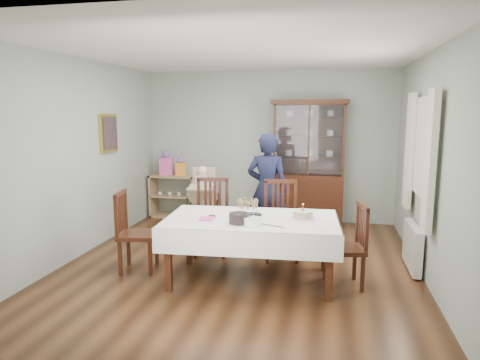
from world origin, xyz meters
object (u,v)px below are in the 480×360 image
(woman, at_px, (267,189))
(champagne_tray, at_px, (248,211))
(china_cabinet, at_px, (309,161))
(chair_end_right, at_px, (345,262))
(dining_table, at_px, (251,249))
(sideboard, at_px, (174,196))
(chair_far_left, at_px, (211,232))
(chair_end_left, at_px, (137,247))
(chair_far_right, at_px, (281,236))
(gift_bag_orange, at_px, (180,167))
(high_chair, at_px, (203,209))
(birthday_cake, at_px, (303,215))
(gift_bag_pink, at_px, (166,164))

(woman, relative_size, champagne_tray, 5.05)
(china_cabinet, relative_size, chair_end_right, 2.28)
(dining_table, xyz_separation_m, sideboard, (-1.98, 2.74, 0.02))
(sideboard, xyz_separation_m, chair_far_left, (1.26, -1.90, -0.09))
(chair_end_left, bearing_deg, china_cabinet, -46.84)
(chair_far_right, xyz_separation_m, gift_bag_orange, (-2.09, 1.88, 0.64))
(chair_end_left, distance_m, chair_end_right, 2.54)
(dining_table, xyz_separation_m, chair_far_left, (-0.73, 0.84, -0.07))
(high_chair, bearing_deg, china_cabinet, 28.98)
(sideboard, height_order, birthday_cake, birthday_cake)
(china_cabinet, xyz_separation_m, sideboard, (-2.50, 0.02, -0.72))
(china_cabinet, distance_m, birthday_cake, 2.66)
(chair_end_left, distance_m, high_chair, 1.63)
(champagne_tray, height_order, gift_bag_pink, gift_bag_pink)
(high_chair, height_order, champagne_tray, high_chair)
(dining_table, height_order, chair_far_right, chair_far_right)
(chair_far_right, xyz_separation_m, gift_bag_pink, (-2.38, 1.88, 0.69))
(gift_bag_orange, bearing_deg, woman, -35.59)
(china_cabinet, relative_size, gift_bag_orange, 6.41)
(chair_end_left, height_order, chair_end_right, chair_end_left)
(sideboard, relative_size, chair_end_left, 0.90)
(chair_far_left, relative_size, chair_end_left, 1.04)
(sideboard, bearing_deg, high_chair, -51.08)
(chair_far_left, height_order, chair_end_right, chair_far_left)
(chair_end_left, relative_size, gift_bag_pink, 2.22)
(chair_end_right, xyz_separation_m, gift_bag_pink, (-3.20, 2.65, 0.72))
(gift_bag_pink, xyz_separation_m, gift_bag_orange, (0.28, -0.00, -0.05))
(birthday_cake, xyz_separation_m, gift_bag_orange, (-2.42, 2.65, 0.14))
(birthday_cake, bearing_deg, chair_end_left, -178.79)
(high_chair, bearing_deg, gift_bag_pink, 127.48)
(high_chair, distance_m, gift_bag_orange, 1.44)
(woman, bearing_deg, birthday_cake, 117.54)
(china_cabinet, distance_m, high_chair, 2.05)
(high_chair, xyz_separation_m, birthday_cake, (1.66, -1.54, 0.37))
(chair_far_left, bearing_deg, champagne_tray, -56.42)
(dining_table, relative_size, gift_bag_pink, 4.58)
(sideboard, bearing_deg, china_cabinet, -0.49)
(gift_bag_pink, bearing_deg, chair_end_left, -76.29)
(dining_table, distance_m, gift_bag_orange, 3.33)
(chair_far_right, distance_m, woman, 0.83)
(dining_table, relative_size, champagne_tray, 6.22)
(chair_end_right, bearing_deg, high_chair, -136.98)
(birthday_cake, relative_size, gift_bag_pink, 0.59)
(china_cabinet, relative_size, chair_end_left, 2.17)
(sideboard, bearing_deg, gift_bag_pink, -171.68)
(champagne_tray, bearing_deg, high_chair, 123.66)
(dining_table, bearing_deg, chair_end_left, 178.69)
(woman, xyz_separation_m, birthday_cake, (0.61, -1.35, -0.03))
(dining_table, relative_size, chair_end_right, 2.17)
(dining_table, height_order, chair_end_right, chair_end_right)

